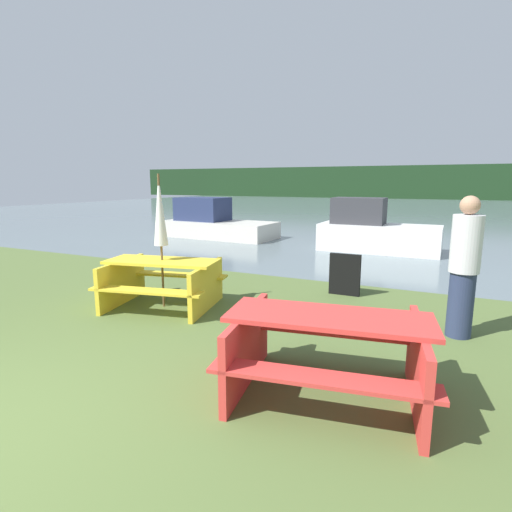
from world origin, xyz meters
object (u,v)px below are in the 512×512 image
object	(u,v)px
boat	(374,232)
signboard	(345,274)
umbrella_white	(160,212)
picnic_table_red	(328,347)
person	(464,268)
picnic_table_yellow	(163,279)
boat_second	(214,223)

from	to	relation	value
boat	signboard	world-z (taller)	boat
umbrella_white	boat	bearing A→B (deg)	72.21
picnic_table_red	person	bearing A→B (deg)	61.75
umbrella_white	person	world-z (taller)	umbrella_white
person	boat	bearing A→B (deg)	108.46
picnic_table_red	picnic_table_yellow	bearing A→B (deg)	153.57
signboard	picnic_table_red	bearing A→B (deg)	-79.71
signboard	boat	bearing A→B (deg)	93.36
umbrella_white	boat_second	xyz separation A→B (m)	(-3.62, 7.62, -1.03)
boat	boat_second	size ratio (longest dim) A/B	0.80
picnic_table_yellow	boat_second	xyz separation A→B (m)	(-3.62, 7.62, 0.06)
boat	person	bearing A→B (deg)	-70.58
umbrella_white	signboard	size ratio (longest dim) A/B	2.84
picnic_table_yellow	boat	world-z (taller)	boat
umbrella_white	signboard	bearing A→B (deg)	37.58
boat_second	person	size ratio (longest dim) A/B	2.31
boat	signboard	size ratio (longest dim) A/B	4.54
umbrella_white	picnic_table_yellow	bearing A→B (deg)	0.00
signboard	boat_second	bearing A→B (deg)	137.22
umbrella_white	boat	distance (m)	7.34
picnic_table_red	signboard	world-z (taller)	picnic_table_red
person	signboard	xyz separation A→B (m)	(-1.81, 1.31, -0.55)
picnic_table_yellow	person	size ratio (longest dim) A/B	1.10
picnic_table_yellow	boat	bearing A→B (deg)	72.21
picnic_table_yellow	signboard	size ratio (longest dim) A/B	2.70
picnic_table_red	boat	bearing A→B (deg)	96.24
boat_second	picnic_table_red	bearing A→B (deg)	-49.98
picnic_table_yellow	signboard	world-z (taller)	picnic_table_yellow
person	picnic_table_red	bearing A→B (deg)	-118.25
picnic_table_yellow	boat_second	bearing A→B (deg)	115.44
umbrella_white	person	xyz separation A→B (m)	(4.33, 0.62, -0.62)
boat	person	xyz separation A→B (m)	(2.11, -6.31, 0.35)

